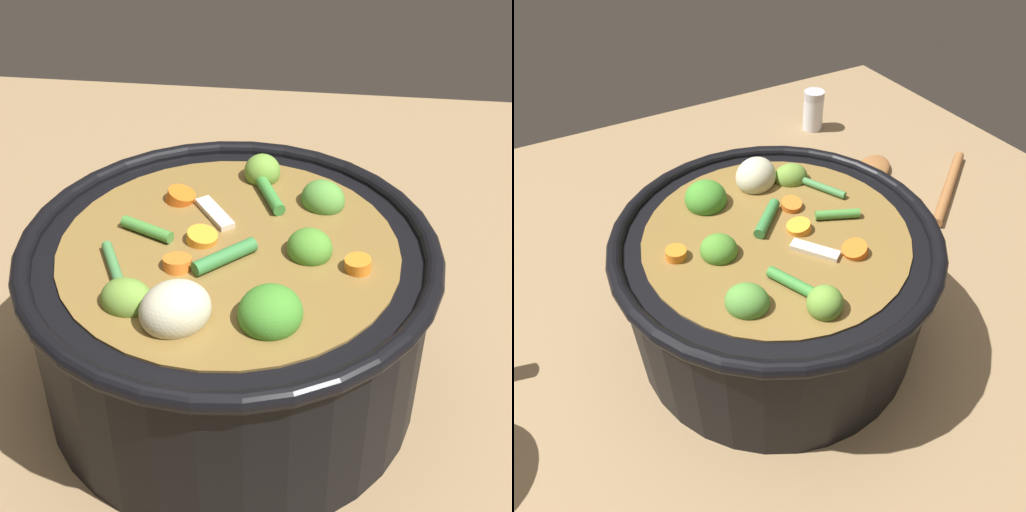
# 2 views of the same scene
# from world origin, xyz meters

# --- Properties ---
(ground_plane) EXTENTS (1.10, 1.10, 0.00)m
(ground_plane) POSITION_xyz_m (0.00, 0.00, 0.00)
(ground_plane) COLOR #8C704C
(cooking_pot) EXTENTS (0.31, 0.31, 0.16)m
(cooking_pot) POSITION_xyz_m (0.00, 0.00, 0.07)
(cooking_pot) COLOR black
(cooking_pot) RESTS_ON ground_plane
(wooden_spoon) EXTENTS (0.20, 0.20, 0.02)m
(wooden_spoon) POSITION_xyz_m (0.15, -0.32, 0.01)
(wooden_spoon) COLOR #935D31
(wooden_spoon) RESTS_ON ground_plane
(salt_shaker) EXTENTS (0.04, 0.04, 0.07)m
(salt_shaker) POSITION_xyz_m (0.36, -0.29, 0.03)
(salt_shaker) COLOR silver
(salt_shaker) RESTS_ON ground_plane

